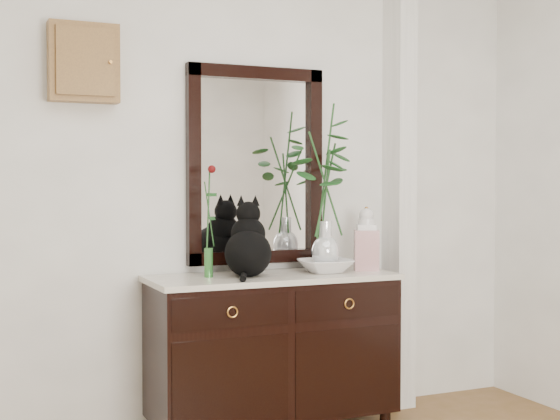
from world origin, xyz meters
name	(u,v)px	position (x,y,z in m)	size (l,w,h in m)	color
wall_back	(238,181)	(0.00, 1.98, 1.35)	(3.60, 0.04, 2.70)	white
pilaster	(399,181)	(1.00, 1.90, 1.35)	(0.12, 0.20, 2.70)	white
sideboard	(273,344)	(0.10, 1.73, 0.47)	(1.33, 0.52, 0.82)	black
wall_mirror	(256,165)	(0.10, 1.97, 1.44)	(0.80, 0.06, 1.10)	black
key_cabinet	(84,63)	(-0.85, 1.94, 1.95)	(0.35, 0.10, 0.40)	brown
cat	(248,238)	(-0.04, 1.73, 1.05)	(0.28, 0.35, 0.40)	black
lotus_bowl	(325,266)	(0.41, 1.71, 0.89)	(0.29, 0.29, 0.07)	white
vase_branches	(326,185)	(0.41, 1.71, 1.33)	(0.44, 0.44, 0.92)	silver
bud_vase_rose	(208,220)	(-0.25, 1.76, 1.15)	(0.07, 0.07, 0.59)	#2D6D2B
ginger_jar	(366,238)	(0.67, 1.72, 1.03)	(0.13, 0.13, 0.36)	white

